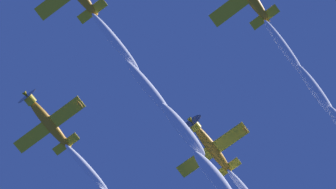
{
  "coord_description": "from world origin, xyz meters",
  "views": [
    {
      "loc": [
        18.58,
        -1.71,
        1.83
      ],
      "look_at": [
        -8.89,
        9.37,
        78.4
      ],
      "focal_mm": 82.41,
      "sensor_mm": 36.0,
      "label": 1
    }
  ],
  "objects": [
    {
      "name": "airplane_right_wingman",
      "position": [
        -17.78,
        -1.63,
        80.93
      ],
      "size": [
        8.51,
        7.87,
        2.72
      ],
      "color": "orange"
    },
    {
      "name": "airplane_slot_tail",
      "position": [
        -13.65,
        16.42,
        80.53
      ],
      "size": [
        8.52,
        7.87,
        2.68
      ],
      "color": "orange"
    }
  ]
}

